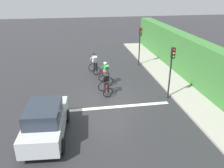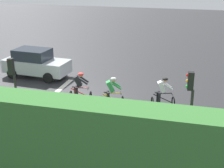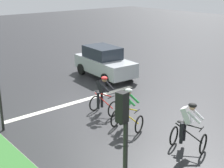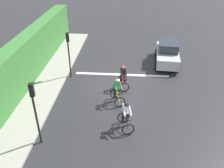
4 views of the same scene
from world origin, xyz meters
name	(u,v)px [view 2 (image 2 of 4)]	position (x,y,z in m)	size (l,w,h in m)	color
ground_plane	(70,104)	(0.00, 0.00, 0.00)	(80.00, 80.00, 0.00)	#28282B
sidewalk_kerb	(65,167)	(5.43, 2.00, 0.06)	(2.80, 23.89, 0.12)	#9E998E
hedge_wall	(48,146)	(6.63, 2.00, 1.57)	(1.10, 23.89, 3.13)	#387533
road_marking_stop_line	(46,101)	(0.00, -1.31, 0.00)	(7.00, 0.30, 0.01)	silver
cyclist_lead	(162,95)	(-0.44, 4.64, 0.80)	(0.95, 1.23, 1.66)	black
cyclist_second	(112,94)	(0.15, 2.26, 0.80)	(1.00, 1.24, 1.66)	black
cyclist_mid	(80,89)	(-0.14, 0.51, 0.80)	(0.87, 1.19, 1.66)	black
car_silver	(36,63)	(-3.57, -3.67, 0.87)	(2.13, 4.22, 1.76)	#B7BCC1
traffic_light_near_crossing	(14,86)	(3.74, -0.75, 2.22)	(0.22, 0.31, 3.34)	black
traffic_light_far_junction	(190,103)	(3.70, 6.01, 2.22)	(0.22, 0.31, 3.34)	black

